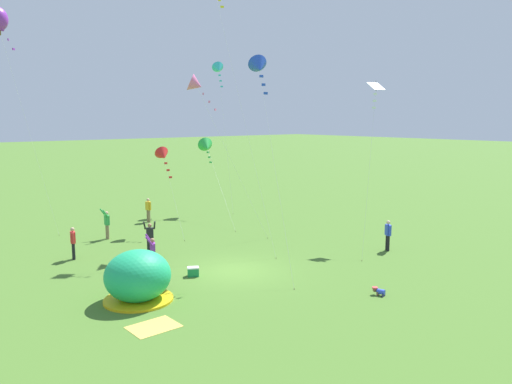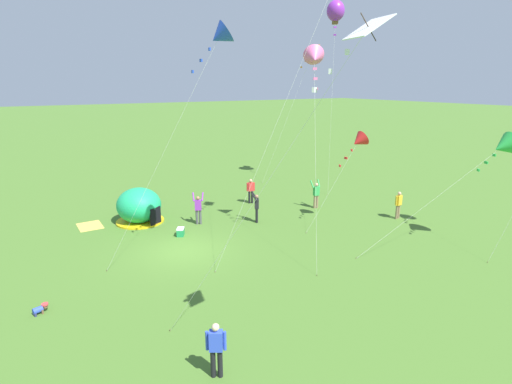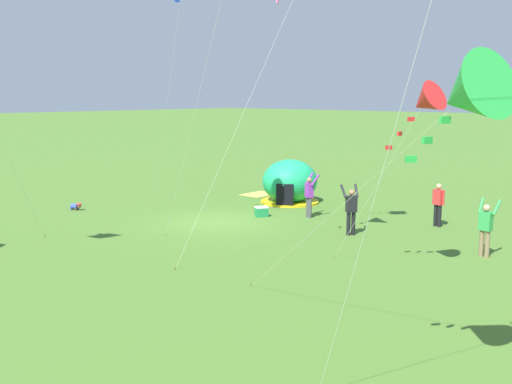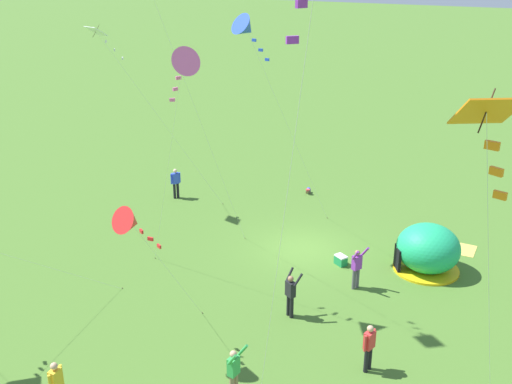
{
  "view_description": "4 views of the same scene",
  "coord_description": "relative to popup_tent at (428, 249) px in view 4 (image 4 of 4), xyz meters",
  "views": [
    {
      "loc": [
        -14.16,
        -18.77,
        7.36
      ],
      "look_at": [
        3.65,
        2.88,
        3.2
      ],
      "focal_mm": 35.0,
      "sensor_mm": 36.0,
      "label": 1
    },
    {
      "loc": [
        17.65,
        -6.45,
        8.13
      ],
      "look_at": [
        -0.62,
        4.54,
        2.28
      ],
      "focal_mm": 28.0,
      "sensor_mm": 36.0,
      "label": 2
    },
    {
      "loc": [
        16.52,
        17.53,
        5.18
      ],
      "look_at": [
        1.46,
        3.54,
        1.82
      ],
      "focal_mm": 42.0,
      "sensor_mm": 36.0,
      "label": 3
    },
    {
      "loc": [
        -9.76,
        22.93,
        12.68
      ],
      "look_at": [
        2.42,
        0.07,
        2.42
      ],
      "focal_mm": 42.0,
      "sensor_mm": 36.0,
      "label": 4
    }
  ],
  "objects": [
    {
      "name": "ground_plane",
      "position": [
        5.5,
        0.7,
        -1.0
      ],
      "size": [
        300.0,
        300.0,
        0.0
      ],
      "primitive_type": "plane",
      "color": "#477028"
    },
    {
      "name": "popup_tent",
      "position": [
        0.0,
        0.0,
        0.0
      ],
      "size": [
        2.81,
        2.81,
        2.1
      ],
      "color": "#1EAD6B",
      "rests_on": "ground"
    },
    {
      "name": "picnic_blanket",
      "position": [
        -0.78,
        -2.75,
        -0.99
      ],
      "size": [
        1.72,
        1.33,
        0.01
      ],
      "primitive_type": "cube",
      "rotation": [
        0.0,
        0.0,
        0.02
      ],
      "color": "gold",
      "rests_on": "ground"
    },
    {
      "name": "cooler_box",
      "position": [
        3.42,
        1.28,
        -0.78
      ],
      "size": [
        0.64,
        0.58,
        0.44
      ],
      "color": "#1E8C4C",
      "rests_on": "ground"
    },
    {
      "name": "toddler_crawling",
      "position": [
        8.06,
        -5.85,
        -0.82
      ],
      "size": [
        0.35,
        0.55,
        0.32
      ],
      "color": "blue",
      "rests_on": "ground"
    },
    {
      "name": "person_far_back",
      "position": [
        14.32,
        -1.74,
        -0.03
      ],
      "size": [
        0.4,
        0.52,
        1.72
      ],
      "color": "black",
      "rests_on": "ground"
    },
    {
      "name": "person_with_toddler",
      "position": [
        2.18,
        2.89,
        0.0
      ],
      "size": [
        0.64,
        0.72,
        1.89
      ],
      "color": "#4C4C51",
      "rests_on": "ground"
    },
    {
      "name": "person_near_tent",
      "position": [
        3.67,
        6.0,
        0.0
      ],
      "size": [
        0.72,
        0.65,
        1.89
      ],
      "color": "black",
      "rests_on": "ground"
    },
    {
      "name": "person_flying_kite",
      "position": [
        3.29,
        10.88,
        0.0
      ],
      "size": [
        0.51,
        0.68,
        1.89
      ],
      "color": "#8C7251",
      "rests_on": "ground"
    },
    {
      "name": "person_watching_sky",
      "position": [
        7.61,
        13.81,
        -0.03
      ],
      "size": [
        0.28,
        0.59,
        1.72
      ],
      "color": "#8C7251",
      "rests_on": "ground"
    },
    {
      "name": "person_strolling",
      "position": [
        0.09,
        7.69,
        -0.03
      ],
      "size": [
        0.33,
        0.57,
        1.72
      ],
      "color": "black",
      "rests_on": "ground"
    },
    {
      "name": "kite_pink",
      "position": [
        7.41,
        6.97,
        8.29
      ],
      "size": [
        4.31,
        3.03,
        9.9
      ],
      "color": "silver",
      "rests_on": "ground"
    },
    {
      "name": "kite_blue",
      "position": [
        7.84,
        1.76,
        8.93
      ],
      "size": [
        2.73,
        5.59,
        10.53
      ],
      "color": "silver",
      "rests_on": "ground"
    },
    {
      "name": "kite_red",
      "position": [
        7.12,
        10.55,
        3.99
      ],
      "size": [
        1.02,
        3.73,
        5.56
      ],
      "color": "silver",
      "rests_on": "ground"
    },
    {
      "name": "kite_white",
      "position": [
        16.3,
        0.94,
        7.96
      ],
      "size": [
        5.47,
        3.72,
        9.59
      ],
      "color": "silver",
      "rests_on": "ground"
    },
    {
      "name": "kite_orange",
      "position": [
        -3.4,
        15.35,
        9.36
      ],
      "size": [
        1.46,
        4.71,
        11.09
      ],
      "color": "silver",
      "rests_on": "ground"
    }
  ]
}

